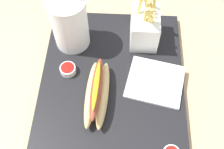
{
  "coord_description": "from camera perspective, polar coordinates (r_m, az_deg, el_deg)",
  "views": [
    {
      "loc": [
        -0.33,
        -0.02,
        0.62
      ],
      "look_at": [
        0.0,
        0.0,
        0.05
      ],
      "focal_mm": 44.22,
      "sensor_mm": 36.0,
      "label": 1
    }
  ],
  "objects": [
    {
      "name": "ground_plane",
      "position": [
        0.71,
        0.0,
        -2.45
      ],
      "size": [
        2.4,
        2.4,
        0.02
      ],
      "primitive_type": "cube",
      "color": "tan"
    },
    {
      "name": "food_tray",
      "position": [
        0.69,
        0.0,
        -1.68
      ],
      "size": [
        0.44,
        0.35,
        0.02
      ],
      "primitive_type": "cube",
      "color": "black",
      "rests_on": "ground_plane"
    },
    {
      "name": "soda_cup",
      "position": [
        0.7,
        -8.75,
        10.57
      ],
      "size": [
        0.09,
        0.09,
        0.22
      ],
      "color": "white",
      "rests_on": "food_tray"
    },
    {
      "name": "fries_basket",
      "position": [
        0.73,
        6.74,
        9.66
      ],
      "size": [
        0.1,
        0.07,
        0.16
      ],
      "color": "white",
      "rests_on": "food_tray"
    },
    {
      "name": "hot_dog_1",
      "position": [
        0.64,
        -3.13,
        -3.79
      ],
      "size": [
        0.18,
        0.06,
        0.07
      ],
      "color": "#DBB775",
      "rests_on": "food_tray"
    },
    {
      "name": "ketchup_cup_1",
      "position": [
        0.7,
        -9.1,
        1.08
      ],
      "size": [
        0.04,
        0.04,
        0.02
      ],
      "color": "white",
      "rests_on": "food_tray"
    },
    {
      "name": "napkin_stack",
      "position": [
        0.69,
        8.9,
        -1.85
      ],
      "size": [
        0.14,
        0.16,
        0.01
      ],
      "primitive_type": "cube",
      "rotation": [
        0.0,
        0.0,
        -0.21
      ],
      "color": "white",
      "rests_on": "food_tray"
    }
  ]
}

